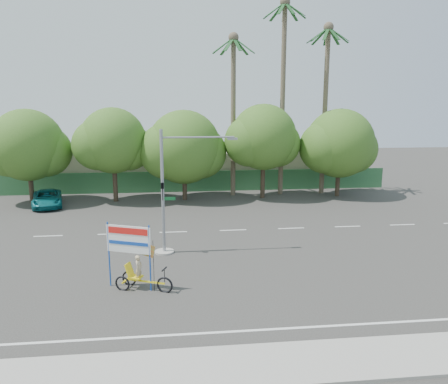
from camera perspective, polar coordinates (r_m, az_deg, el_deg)
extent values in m
plane|color=#33302D|center=(21.73, -1.30, -11.14)|extent=(120.00, 120.00, 0.00)
cube|color=gray|center=(15.09, 1.42, -21.88)|extent=(50.00, 2.40, 0.12)
cube|color=#336B3D|center=(42.17, -3.90, 1.41)|extent=(38.00, 0.08, 2.00)
cube|color=#B7AF91|center=(47.15, -16.42, 3.26)|extent=(12.00, 8.00, 4.00)
cube|color=#B7AF91|center=(47.46, 5.55, 3.49)|extent=(14.00, 8.00, 3.60)
cylinder|color=#473828|center=(40.45, -23.91, 1.10)|extent=(0.40, 0.40, 3.52)
sphere|color=#2A4F17|center=(40.06, -24.29, 5.61)|extent=(6.00, 6.00, 6.00)
sphere|color=#2A4F17|center=(40.00, -22.24, 4.95)|extent=(4.32, 4.32, 4.32)
sphere|color=#2A4F17|center=(40.28, -26.19, 5.01)|extent=(4.56, 4.56, 4.56)
cylinder|color=#473828|center=(38.89, -14.05, 1.53)|extent=(0.40, 0.40, 3.74)
sphere|color=#2A4F17|center=(38.47, -14.30, 6.53)|extent=(5.60, 5.60, 5.60)
sphere|color=#2A4F17|center=(38.67, -12.34, 5.75)|extent=(4.03, 4.03, 4.03)
sphere|color=#2A4F17|center=(38.44, -16.19, 5.91)|extent=(4.26, 4.26, 4.26)
cylinder|color=#473828|center=(38.58, -5.17, 1.42)|extent=(0.40, 0.40, 3.30)
sphere|color=#2A4F17|center=(38.17, -5.25, 5.86)|extent=(6.40, 6.40, 6.40)
sphere|color=#2A4F17|center=(38.58, -3.10, 5.17)|extent=(4.61, 4.61, 4.61)
sphere|color=#2A4F17|center=(37.95, -7.42, 5.32)|extent=(4.86, 4.86, 4.86)
cylinder|color=#473828|center=(39.29, 5.09, 2.03)|extent=(0.40, 0.40, 3.87)
sphere|color=#2A4F17|center=(38.87, 5.18, 7.15)|extent=(5.80, 5.80, 5.80)
sphere|color=#2A4F17|center=(39.49, 6.94, 6.29)|extent=(4.18, 4.18, 4.18)
sphere|color=#2A4F17|center=(38.42, 3.32, 6.60)|extent=(4.41, 4.41, 4.41)
cylinder|color=#473828|center=(41.28, 14.65, 1.85)|extent=(0.40, 0.40, 3.43)
sphere|color=#2A4F17|center=(40.90, 14.88, 6.16)|extent=(6.20, 6.20, 6.20)
sphere|color=#2A4F17|center=(41.74, 16.48, 5.42)|extent=(4.46, 4.46, 4.46)
sphere|color=#2A4F17|center=(40.21, 13.12, 5.71)|extent=(4.71, 4.71, 4.71)
cylinder|color=#70604C|center=(40.67, 7.65, 11.58)|extent=(0.44, 0.44, 17.00)
sphere|color=#70604C|center=(41.58, 7.99, 23.38)|extent=(0.90, 0.90, 0.90)
cube|color=#1C4C21|center=(41.68, 9.32, 22.38)|extent=(1.91, 0.28, 1.36)
cube|color=#1C4C21|center=(42.19, 8.77, 22.26)|extent=(1.65, 1.44, 1.36)
cube|color=#1C4C21|center=(42.37, 7.86, 22.24)|extent=(0.61, 1.93, 1.36)
cube|color=#1C4C21|center=(42.12, 6.99, 22.33)|extent=(1.20, 1.80, 1.36)
cube|color=#1C4C21|center=(41.55, 6.56, 22.49)|extent=(1.89, 0.92, 1.36)
cube|color=#1C4C21|center=(40.94, 6.78, 22.65)|extent=(1.89, 0.92, 1.36)
cube|color=#1C4C21|center=(40.56, 7.57, 22.74)|extent=(1.20, 1.80, 1.36)
cube|color=#1C4C21|center=(40.60, 8.55, 22.70)|extent=(0.61, 1.93, 1.36)
cube|color=#1C4C21|center=(41.05, 9.24, 22.56)|extent=(1.65, 1.44, 1.36)
cylinder|color=#70604C|center=(41.82, 13.02, 10.02)|extent=(0.44, 0.44, 15.00)
sphere|color=#70604C|center=(42.33, 13.51, 20.21)|extent=(0.90, 0.90, 0.90)
cube|color=#1C4C21|center=(42.55, 14.73, 19.21)|extent=(1.91, 0.28, 1.36)
cube|color=#1C4C21|center=(43.04, 14.13, 19.14)|extent=(1.65, 1.44, 1.36)
cube|color=#1C4C21|center=(43.15, 13.24, 19.16)|extent=(0.61, 1.93, 1.36)
cube|color=#1C4C21|center=(42.85, 12.45, 19.25)|extent=(1.20, 1.80, 1.36)
cube|color=#1C4C21|center=(42.26, 12.11, 19.38)|extent=(1.89, 0.92, 1.36)
cube|color=#1C4C21|center=(41.65, 12.40, 19.49)|extent=(1.89, 0.92, 1.36)
cube|color=#1C4C21|center=(41.32, 13.21, 19.52)|extent=(1.20, 1.80, 1.36)
cube|color=#1C4C21|center=(41.42, 14.14, 19.46)|extent=(0.61, 1.93, 1.36)
cube|color=#1C4C21|center=(41.91, 14.74, 19.33)|extent=(1.65, 1.44, 1.36)
cylinder|color=#70604C|center=(39.85, 1.21, 9.53)|extent=(0.44, 0.44, 14.00)
sphere|color=#70604C|center=(40.23, 1.25, 19.54)|extent=(0.90, 0.90, 0.90)
cube|color=#1C4C21|center=(40.27, 2.65, 18.58)|extent=(1.91, 0.28, 1.36)
cube|color=#1C4C21|center=(40.84, 2.19, 18.48)|extent=(1.65, 1.44, 1.36)
cube|color=#1C4C21|center=(41.07, 1.31, 18.45)|extent=(0.61, 1.93, 1.36)
cube|color=#1C4C21|center=(40.89, 0.40, 18.48)|extent=(1.20, 1.80, 1.36)
cube|color=#1C4C21|center=(40.35, -0.13, 18.57)|extent=(1.89, 0.92, 1.36)
cube|color=#1C4C21|center=(39.72, -0.02, 18.69)|extent=(1.89, 0.92, 1.36)
cube|color=#1C4C21|center=(39.28, 0.70, 18.77)|extent=(1.20, 1.80, 1.36)
cube|color=#1C4C21|center=(39.25, 1.69, 18.77)|extent=(0.61, 1.93, 1.36)
cube|color=#1C4C21|center=(39.65, 2.46, 18.69)|extent=(1.65, 1.44, 1.36)
cylinder|color=gray|center=(25.39, -7.80, -7.73)|extent=(1.10, 1.10, 0.10)
cylinder|color=gray|center=(24.48, -8.01, -0.08)|extent=(0.18, 0.18, 7.00)
cylinder|color=gray|center=(24.08, -3.42, 7.16)|extent=(4.00, 0.10, 0.10)
cube|color=gray|center=(24.26, 1.10, 6.97)|extent=(0.55, 0.20, 0.12)
imported|color=black|center=(24.25, -8.03, 0.05)|extent=(0.16, 0.20, 1.00)
cube|color=#14662D|center=(24.55, -7.17, -0.86)|extent=(0.70, 0.04, 0.18)
torus|color=black|center=(20.24, -7.75, -11.96)|extent=(0.75, 0.37, 0.77)
torus|color=black|center=(21.31, -12.28, -10.95)|extent=(0.70, 0.35, 0.72)
torus|color=black|center=(20.79, -13.12, -11.57)|extent=(0.70, 0.35, 0.72)
cube|color=yellow|center=(20.59, -10.28, -11.41)|extent=(1.82, 0.80, 0.07)
cube|color=yellow|center=(21.04, -12.70, -11.20)|extent=(0.32, 0.66, 0.06)
cube|color=yellow|center=(20.73, -11.46, -10.82)|extent=(0.71, 0.66, 0.07)
cube|color=yellow|center=(20.75, -12.26, -9.89)|extent=(0.42, 0.54, 0.62)
cylinder|color=black|center=(20.06, -7.78, -10.76)|extent=(0.04, 0.04, 0.63)
cube|color=black|center=(19.95, -7.81, -9.94)|extent=(0.24, 0.49, 0.05)
imported|color=#CCB284|center=(20.49, -11.07, -9.77)|extent=(0.44, 0.53, 1.23)
cylinder|color=#1747B1|center=(21.00, -14.78, -7.86)|extent=(0.08, 0.08, 3.08)
cylinder|color=#1747B1|center=(20.07, -9.66, -8.54)|extent=(0.08, 0.08, 3.08)
cube|color=white|center=(20.26, -12.38, -6.07)|extent=(2.03, 0.87, 1.26)
cube|color=red|center=(20.11, -12.48, -5.01)|extent=(1.81, 0.75, 0.30)
cube|color=#1747B1|center=(20.28, -12.41, -6.56)|extent=(1.81, 0.75, 0.16)
cylinder|color=black|center=(20.12, -9.18, -9.52)|extent=(0.03, 0.03, 2.40)
cube|color=red|center=(20.03, -10.29, -7.39)|extent=(0.95, 0.40, 0.75)
imported|color=#0F686E|center=(38.85, -22.10, -0.78)|extent=(3.37, 5.27, 1.35)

